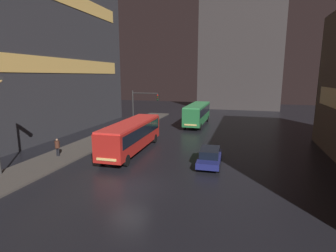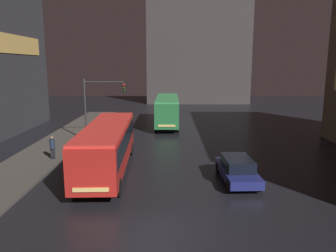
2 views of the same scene
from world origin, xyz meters
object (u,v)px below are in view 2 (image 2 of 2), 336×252
bus_near (107,143)px  bus_far (167,108)px  pedestrian_near (52,146)px  traffic_light_main (100,99)px  car_taxi (237,169)px

bus_near → bus_far: size_ratio=1.08×
bus_far → pedestrian_near: (-8.06, -13.88, -0.85)m
bus_near → pedestrian_near: (-4.42, 2.38, -0.76)m
bus_near → traffic_light_main: (-2.12, 8.17, 1.97)m
car_taxi → traffic_light_main: bearing=-46.5°
traffic_light_main → pedestrian_near: bearing=-111.6°
car_taxi → bus_far: bearing=-78.7°
pedestrian_near → traffic_light_main: 6.80m
car_taxi → traffic_light_main: (-10.10, 9.82, 3.13)m
bus_near → pedestrian_near: size_ratio=6.60×
car_taxi → pedestrian_near: 13.04m
bus_near → bus_far: bearing=-104.9°
car_taxi → traffic_light_main: 14.43m
bus_far → traffic_light_main: (-5.77, -8.09, 1.88)m
pedestrian_near → car_taxi: bearing=-96.8°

